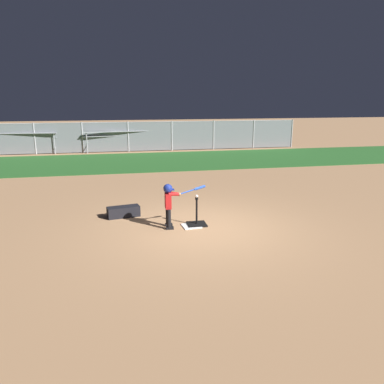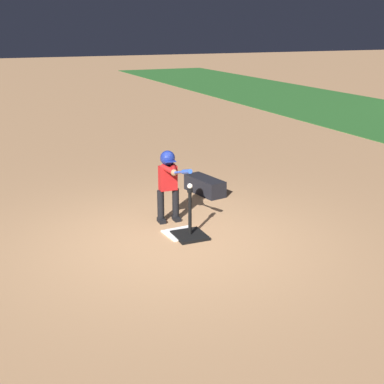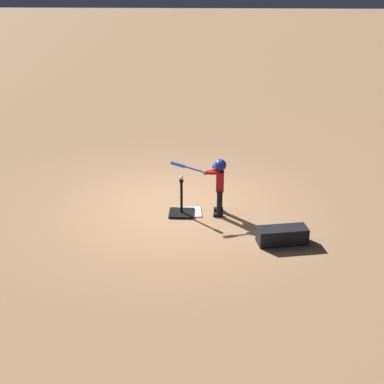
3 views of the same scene
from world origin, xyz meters
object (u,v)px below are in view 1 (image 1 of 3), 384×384
batter_child (170,200)px  bleachers_center (115,140)px  bleachers_left_center (28,142)px  batting_tee (197,222)px  equipment_bag (124,212)px  bleachers_right_center (191,139)px  baseball (197,196)px

batter_child → bleachers_center: (-1.24, 14.27, -0.09)m
bleachers_center → batter_child: bearing=-85.0°
bleachers_left_center → batting_tee: bearing=-64.6°
equipment_bag → bleachers_right_center: bearing=60.9°
bleachers_center → bleachers_right_center: 4.78m
bleachers_center → bleachers_right_center: bleachers_center is taller
batter_child → baseball: bearing=4.3°
equipment_bag → batter_child: bearing=-55.8°
batting_tee → batter_child: (-0.67, -0.05, 0.60)m
bleachers_left_center → bleachers_right_center: bearing=3.3°
baseball → bleachers_center: 14.35m
batter_child → equipment_bag: bearing=135.0°
bleachers_right_center → equipment_bag: (-4.58, -13.89, -0.32)m
bleachers_center → equipment_bag: size_ratio=4.60×
batting_tee → bleachers_center: 14.35m
bleachers_left_center → equipment_bag: 14.27m
batter_child → bleachers_left_center: 15.68m
bleachers_center → bleachers_right_center: (4.73, 0.71, -0.14)m
batter_child → bleachers_center: bearing=95.0°
bleachers_right_center → bleachers_center: bearing=-171.5°
bleachers_right_center → batting_tee: bearing=-100.7°
batting_tee → bleachers_center: (-1.91, 14.22, 0.51)m
bleachers_left_center → equipment_bag: bleachers_left_center is taller
bleachers_left_center → bleachers_right_center: (9.63, 0.55, -0.13)m
batting_tee → equipment_bag: 2.04m
bleachers_center → bleachers_right_center: bearing=8.5°
batter_child → bleachers_right_center: bearing=76.9°
batting_tee → baseball: (-0.00, 0.00, 0.65)m
bleachers_center → bleachers_left_center: bearing=178.2°
baseball → bleachers_left_center: bearing=115.4°
baseball → bleachers_left_center: size_ratio=0.02×
baseball → bleachers_left_center: (-6.81, 14.37, -0.15)m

